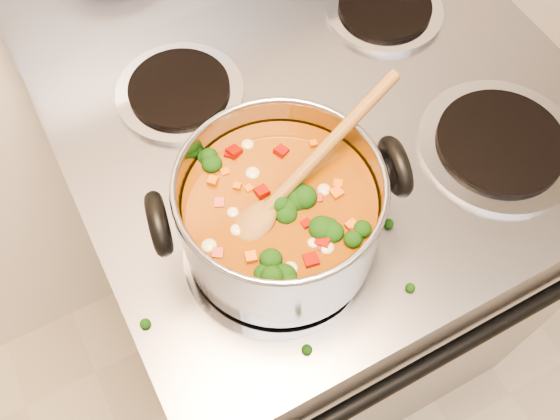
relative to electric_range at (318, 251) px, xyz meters
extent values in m
cube|color=gray|center=(0.00, 0.00, -0.01)|extent=(0.77, 0.67, 0.92)
cylinder|color=black|center=(0.00, -0.35, 0.33)|extent=(0.65, 0.02, 0.02)
cylinder|color=#A5A5AD|center=(-0.18, -0.15, 0.46)|extent=(0.23, 0.23, 0.01)
cylinder|color=black|center=(-0.18, -0.15, 0.46)|extent=(0.18, 0.18, 0.01)
cylinder|color=#A5A5AD|center=(0.18, -0.15, 0.46)|extent=(0.23, 0.23, 0.01)
cylinder|color=black|center=(0.18, -0.15, 0.46)|extent=(0.18, 0.18, 0.01)
cylinder|color=#A5A5AD|center=(-0.18, 0.15, 0.46)|extent=(0.19, 0.19, 0.01)
cylinder|color=black|center=(-0.18, 0.15, 0.46)|extent=(0.15, 0.15, 0.01)
cylinder|color=#A5A5AD|center=(0.18, 0.15, 0.46)|extent=(0.19, 0.19, 0.01)
cylinder|color=black|center=(0.18, 0.15, 0.46)|extent=(0.15, 0.15, 0.01)
cylinder|color=#9899A0|center=(-0.17, -0.14, 0.54)|extent=(0.24, 0.24, 0.13)
torus|color=#9899A0|center=(-0.17, -0.14, 0.60)|extent=(0.24, 0.24, 0.01)
cylinder|color=brown|center=(-0.17, -0.14, 0.52)|extent=(0.23, 0.23, 0.10)
torus|color=black|center=(-0.30, -0.11, 0.58)|extent=(0.04, 0.08, 0.08)
torus|color=black|center=(-0.03, -0.17, 0.58)|extent=(0.04, 0.08, 0.08)
ellipsoid|color=black|center=(-0.25, -0.18, 0.57)|extent=(0.04, 0.04, 0.03)
ellipsoid|color=black|center=(-0.14, -0.20, 0.57)|extent=(0.04, 0.04, 0.03)
ellipsoid|color=black|center=(-0.11, -0.08, 0.57)|extent=(0.04, 0.04, 0.03)
ellipsoid|color=black|center=(-0.11, -0.14, 0.57)|extent=(0.04, 0.04, 0.03)
ellipsoid|color=black|center=(-0.10, -0.20, 0.57)|extent=(0.04, 0.04, 0.03)
ellipsoid|color=black|center=(-0.17, -0.19, 0.57)|extent=(0.04, 0.04, 0.03)
ellipsoid|color=black|center=(-0.24, -0.08, 0.57)|extent=(0.04, 0.04, 0.03)
ellipsoid|color=#890504|center=(-0.09, -0.09, 0.57)|extent=(0.01, 0.01, 0.01)
ellipsoid|color=#890504|center=(-0.21, -0.20, 0.57)|extent=(0.01, 0.01, 0.01)
ellipsoid|color=#890504|center=(-0.27, -0.13, 0.57)|extent=(0.01, 0.01, 0.01)
ellipsoid|color=#890504|center=(-0.22, -0.08, 0.57)|extent=(0.01, 0.01, 0.01)
ellipsoid|color=#890504|center=(-0.19, -0.13, 0.57)|extent=(0.01, 0.01, 0.01)
ellipsoid|color=#890504|center=(-0.08, -0.15, 0.57)|extent=(0.01, 0.01, 0.01)
ellipsoid|color=#890504|center=(-0.16, -0.16, 0.57)|extent=(0.01, 0.01, 0.01)
ellipsoid|color=#890504|center=(-0.16, -0.17, 0.57)|extent=(0.01, 0.01, 0.01)
ellipsoid|color=#890504|center=(-0.16, -0.05, 0.57)|extent=(0.01, 0.01, 0.01)
ellipsoid|color=#890504|center=(-0.24, -0.09, 0.57)|extent=(0.01, 0.01, 0.01)
ellipsoid|color=#890504|center=(-0.25, -0.20, 0.57)|extent=(0.01, 0.01, 0.01)
ellipsoid|color=#890504|center=(-0.21, -0.14, 0.57)|extent=(0.01, 0.01, 0.01)
ellipsoid|color=#C9520B|center=(-0.14, -0.17, 0.57)|extent=(0.01, 0.01, 0.01)
ellipsoid|color=#C9520B|center=(-0.16, -0.17, 0.57)|extent=(0.01, 0.01, 0.01)
ellipsoid|color=#C9520B|center=(-0.15, -0.11, 0.57)|extent=(0.01, 0.01, 0.01)
ellipsoid|color=#C9520B|center=(-0.13, -0.07, 0.57)|extent=(0.01, 0.01, 0.01)
ellipsoid|color=#C9520B|center=(-0.15, -0.23, 0.57)|extent=(0.01, 0.01, 0.01)
ellipsoid|color=#C9520B|center=(-0.19, -0.11, 0.57)|extent=(0.01, 0.01, 0.01)
ellipsoid|color=#C9520B|center=(-0.21, -0.16, 0.57)|extent=(0.01, 0.01, 0.01)
ellipsoid|color=#C9520B|center=(-0.24, -0.19, 0.57)|extent=(0.01, 0.01, 0.01)
ellipsoid|color=#C9520B|center=(-0.24, -0.13, 0.57)|extent=(0.01, 0.01, 0.01)
ellipsoid|color=#C9520B|center=(-0.19, -0.15, 0.57)|extent=(0.01, 0.01, 0.01)
ellipsoid|color=#C9520B|center=(-0.24, -0.08, 0.57)|extent=(0.01, 0.01, 0.01)
ellipsoid|color=#C4B786|center=(-0.24, -0.08, 0.57)|extent=(0.02, 0.02, 0.01)
ellipsoid|color=#C4B786|center=(-0.11, -0.17, 0.57)|extent=(0.02, 0.02, 0.01)
ellipsoid|color=#C4B786|center=(-0.22, -0.14, 0.57)|extent=(0.02, 0.02, 0.01)
ellipsoid|color=#C4B786|center=(-0.23, -0.08, 0.57)|extent=(0.02, 0.02, 0.01)
ellipsoid|color=#C4B786|center=(-0.12, -0.07, 0.57)|extent=(0.02, 0.02, 0.01)
ellipsoid|color=#C4B786|center=(-0.07, -0.18, 0.57)|extent=(0.02, 0.02, 0.01)
ellipsoid|color=#C4B786|center=(-0.17, -0.21, 0.57)|extent=(0.02, 0.02, 0.01)
ellipsoid|color=#C4B786|center=(-0.09, -0.16, 0.57)|extent=(0.02, 0.02, 0.01)
ellipsoid|color=#C4B786|center=(-0.10, -0.14, 0.57)|extent=(0.02, 0.02, 0.01)
ellipsoid|color=brown|center=(-0.21, -0.16, 0.56)|extent=(0.08, 0.06, 0.03)
cylinder|color=brown|center=(-0.10, -0.12, 0.60)|extent=(0.23, 0.09, 0.08)
ellipsoid|color=black|center=(-0.36, -0.14, 0.46)|extent=(0.01, 0.01, 0.01)
ellipsoid|color=black|center=(-0.18, -0.32, 0.46)|extent=(0.01, 0.01, 0.01)
ellipsoid|color=black|center=(-0.06, -0.24, 0.46)|extent=(0.01, 0.01, 0.01)
ellipsoid|color=black|center=(-0.01, -0.09, 0.46)|extent=(0.01, 0.01, 0.01)
ellipsoid|color=black|center=(-0.01, -0.10, 0.46)|extent=(0.01, 0.01, 0.01)
camera|label=1|loc=(-0.34, -0.46, 1.19)|focal=40.00mm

